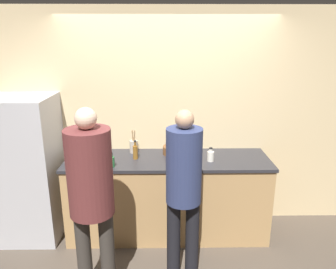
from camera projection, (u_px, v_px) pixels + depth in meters
The scene contains 12 objects.
ground_plane at pixel (168, 251), 3.60m from camera, with size 14.00×14.00×0.00m, color #4C4238.
wall_back at pixel (167, 120), 3.94m from camera, with size 5.20×0.06×2.60m.
counter at pixel (168, 195), 3.85m from camera, with size 2.30×0.73×0.94m.
refrigerator at pixel (25, 169), 3.71m from camera, with size 0.74×0.71×1.65m.
person_left at pixel (91, 189), 2.70m from camera, with size 0.37×0.37×1.75m.
person_center at pixel (184, 184), 2.98m from camera, with size 0.33×0.33×1.67m.
fruit_bowl at pixel (174, 150), 3.83m from camera, with size 0.26×0.26×0.13m.
utensil_crock at pixel (134, 146), 3.86m from camera, with size 0.10×0.10×0.27m.
bottle_clear at pixel (211, 156), 3.60m from camera, with size 0.07×0.07×0.16m.
bottle_green at pixel (112, 161), 3.45m from camera, with size 0.06×0.06×0.16m.
bottle_amber at pixel (135, 152), 3.66m from camera, with size 0.05×0.05×0.22m.
cup_white at pixel (69, 162), 3.44m from camera, with size 0.07×0.07×0.10m.
Camera 1 is at (-0.05, -3.08, 2.27)m, focal length 35.00 mm.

